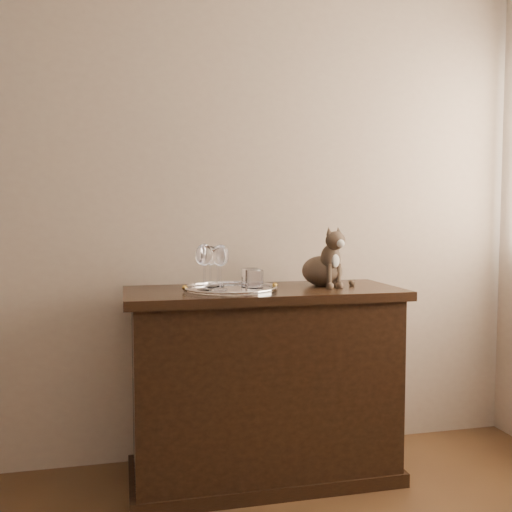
{
  "coord_description": "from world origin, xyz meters",
  "views": [
    {
      "loc": [
        -0.0,
        -0.46,
        1.17
      ],
      "look_at": [
        0.57,
        1.95,
        0.99
      ],
      "focal_mm": 40.0,
      "sensor_mm": 36.0,
      "label": 1
    }
  ],
  "objects_px": {
    "sideboard": "(264,384)",
    "tumbler_a": "(254,280)",
    "wine_glass_c": "(204,267)",
    "cat": "(322,256)",
    "tray": "(231,290)",
    "wine_glass_a": "(210,266)",
    "tumbler_c": "(250,278)",
    "wine_glass_d": "(221,267)",
    "wine_glass_b": "(218,266)"
  },
  "relations": [
    {
      "from": "wine_glass_b",
      "to": "wine_glass_c",
      "type": "bearing_deg",
      "value": -122.03
    },
    {
      "from": "sideboard",
      "to": "wine_glass_d",
      "type": "height_order",
      "value": "wine_glass_d"
    },
    {
      "from": "wine_glass_c",
      "to": "tumbler_c",
      "type": "bearing_deg",
      "value": 11.34
    },
    {
      "from": "sideboard",
      "to": "wine_glass_b",
      "type": "relative_size",
      "value": 6.68
    },
    {
      "from": "tray",
      "to": "tumbler_c",
      "type": "height_order",
      "value": "tumbler_c"
    },
    {
      "from": "wine_glass_b",
      "to": "tumbler_a",
      "type": "bearing_deg",
      "value": -52.38
    },
    {
      "from": "wine_glass_a",
      "to": "wine_glass_c",
      "type": "distance_m",
      "value": 0.11
    },
    {
      "from": "tray",
      "to": "wine_glass_c",
      "type": "relative_size",
      "value": 2.06
    },
    {
      "from": "wine_glass_b",
      "to": "wine_glass_a",
      "type": "bearing_deg",
      "value": -145.76
    },
    {
      "from": "tray",
      "to": "wine_glass_d",
      "type": "bearing_deg",
      "value": -159.17
    },
    {
      "from": "wine_glass_b",
      "to": "cat",
      "type": "distance_m",
      "value": 0.48
    },
    {
      "from": "wine_glass_b",
      "to": "tumbler_a",
      "type": "xyz_separation_m",
      "value": [
        0.13,
        -0.17,
        -0.05
      ]
    },
    {
      "from": "sideboard",
      "to": "wine_glass_a",
      "type": "distance_m",
      "value": 0.57
    },
    {
      "from": "tray",
      "to": "wine_glass_a",
      "type": "xyz_separation_m",
      "value": [
        -0.08,
        0.08,
        0.09
      ]
    },
    {
      "from": "sideboard",
      "to": "tumbler_c",
      "type": "distance_m",
      "value": 0.48
    },
    {
      "from": "tumbler_a",
      "to": "cat",
      "type": "distance_m",
      "value": 0.39
    },
    {
      "from": "wine_glass_c",
      "to": "wine_glass_a",
      "type": "bearing_deg",
      "value": 67.61
    },
    {
      "from": "tray",
      "to": "wine_glass_c",
      "type": "height_order",
      "value": "wine_glass_c"
    },
    {
      "from": "tray",
      "to": "cat",
      "type": "distance_m",
      "value": 0.47
    },
    {
      "from": "wine_glass_a",
      "to": "tumbler_a",
      "type": "relative_size",
      "value": 2.14
    },
    {
      "from": "tumbler_a",
      "to": "tumbler_c",
      "type": "bearing_deg",
      "value": 90.31
    },
    {
      "from": "wine_glass_c",
      "to": "wine_glass_d",
      "type": "relative_size",
      "value": 1.03
    },
    {
      "from": "wine_glass_d",
      "to": "tumbler_a",
      "type": "height_order",
      "value": "wine_glass_d"
    },
    {
      "from": "wine_glass_c",
      "to": "tumbler_c",
      "type": "relative_size",
      "value": 2.31
    },
    {
      "from": "tumbler_c",
      "to": "sideboard",
      "type": "bearing_deg",
      "value": 8.58
    },
    {
      "from": "wine_glass_c",
      "to": "tumbler_a",
      "type": "xyz_separation_m",
      "value": [
        0.2,
        -0.04,
        -0.06
      ]
    },
    {
      "from": "wine_glass_c",
      "to": "cat",
      "type": "bearing_deg",
      "value": 10.26
    },
    {
      "from": "wine_glass_a",
      "to": "tumbler_a",
      "type": "distance_m",
      "value": 0.22
    },
    {
      "from": "wine_glass_a",
      "to": "tumbler_c",
      "type": "height_order",
      "value": "wine_glass_a"
    },
    {
      "from": "tumbler_c",
      "to": "wine_glass_b",
      "type": "bearing_deg",
      "value": 146.85
    },
    {
      "from": "tumbler_a",
      "to": "tumbler_c",
      "type": "relative_size",
      "value": 1.0
    },
    {
      "from": "tumbler_c",
      "to": "tumbler_a",
      "type": "bearing_deg",
      "value": -89.69
    },
    {
      "from": "tumbler_a",
      "to": "tumbler_c",
      "type": "xyz_separation_m",
      "value": [
        -0.0,
        0.08,
        -0.0
      ]
    },
    {
      "from": "tumbler_c",
      "to": "cat",
      "type": "height_order",
      "value": "cat"
    },
    {
      "from": "wine_glass_a",
      "to": "tumbler_c",
      "type": "bearing_deg",
      "value": -19.46
    },
    {
      "from": "wine_glass_a",
      "to": "wine_glass_d",
      "type": "relative_size",
      "value": 0.95
    },
    {
      "from": "sideboard",
      "to": "tumbler_c",
      "type": "bearing_deg",
      "value": -171.42
    },
    {
      "from": "wine_glass_c",
      "to": "cat",
      "type": "height_order",
      "value": "cat"
    },
    {
      "from": "sideboard",
      "to": "tray",
      "type": "height_order",
      "value": "tray"
    },
    {
      "from": "wine_glass_b",
      "to": "cat",
      "type": "height_order",
      "value": "cat"
    },
    {
      "from": "wine_glass_d",
      "to": "tumbler_a",
      "type": "xyz_separation_m",
      "value": [
        0.14,
        -0.04,
        -0.05
      ]
    },
    {
      "from": "wine_glass_a",
      "to": "cat",
      "type": "distance_m",
      "value": 0.52
    },
    {
      "from": "tray",
      "to": "wine_glass_b",
      "type": "height_order",
      "value": "wine_glass_b"
    },
    {
      "from": "sideboard",
      "to": "tumbler_a",
      "type": "xyz_separation_m",
      "value": [
        -0.06,
        -0.09,
        0.48
      ]
    },
    {
      "from": "tray",
      "to": "wine_glass_d",
      "type": "relative_size",
      "value": 2.12
    },
    {
      "from": "tray",
      "to": "cat",
      "type": "height_order",
      "value": "cat"
    },
    {
      "from": "wine_glass_b",
      "to": "wine_glass_d",
      "type": "relative_size",
      "value": 0.95
    },
    {
      "from": "wine_glass_a",
      "to": "cat",
      "type": "relative_size",
      "value": 0.67
    },
    {
      "from": "wine_glass_a",
      "to": "wine_glass_c",
      "type": "height_order",
      "value": "wine_glass_c"
    },
    {
      "from": "tray",
      "to": "wine_glass_d",
      "type": "height_order",
      "value": "wine_glass_d"
    }
  ]
}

